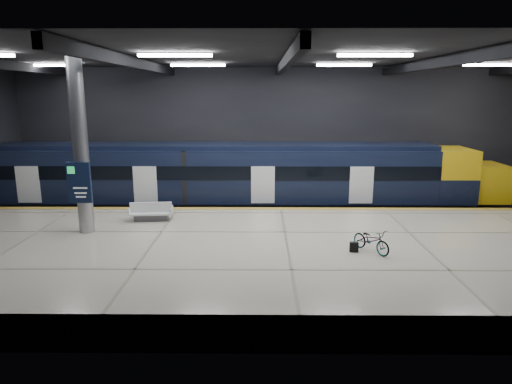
{
  "coord_description": "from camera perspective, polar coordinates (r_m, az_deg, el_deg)",
  "views": [
    {
      "loc": [
        -1.01,
        -18.62,
        6.62
      ],
      "look_at": [
        -1.19,
        1.5,
        2.2
      ],
      "focal_mm": 32.0,
      "sensor_mm": 36.0,
      "label": 1
    }
  ],
  "objects": [
    {
      "name": "train",
      "position": [
        24.56,
        -1.96,
        1.68
      ],
      "size": [
        29.4,
        2.84,
        3.79
      ],
      "color": "black",
      "rests_on": "ground"
    },
    {
      "name": "pannier_bag",
      "position": [
        16.56,
        12.15,
        -6.73
      ],
      "size": [
        0.31,
        0.21,
        0.35
      ],
      "primitive_type": "cube",
      "rotation": [
        0.0,
        0.0,
        -0.09
      ],
      "color": "black",
      "rests_on": "platform"
    },
    {
      "name": "bicycle",
      "position": [
        16.61,
        14.22,
        -5.87
      ],
      "size": [
        1.38,
        1.65,
        0.85
      ],
      "primitive_type": "imported",
      "rotation": [
        0.0,
        0.0,
        0.6
      ],
      "color": "#99999E",
      "rests_on": "platform"
    },
    {
      "name": "info_column",
      "position": [
        19.05,
        -21.1,
        5.06
      ],
      "size": [
        0.9,
        0.78,
        6.9
      ],
      "color": "#9EA0A5",
      "rests_on": "platform"
    },
    {
      "name": "platform",
      "position": [
        17.25,
        3.88,
        -8.24
      ],
      "size": [
        30.0,
        11.0,
        1.1
      ],
      "primitive_type": "cube",
      "color": "beige",
      "rests_on": "ground"
    },
    {
      "name": "ground",
      "position": [
        19.78,
        3.44,
        -7.18
      ],
      "size": [
        30.0,
        30.0,
        0.0
      ],
      "primitive_type": "plane",
      "color": "black",
      "rests_on": "ground"
    },
    {
      "name": "rails",
      "position": [
        25.01,
        2.82,
        -2.78
      ],
      "size": [
        30.0,
        1.52,
        0.16
      ],
      "color": "gray",
      "rests_on": "ground"
    },
    {
      "name": "room_shell",
      "position": [
        18.67,
        3.66,
        9.6
      ],
      "size": [
        30.1,
        16.1,
        8.05
      ],
      "color": "black",
      "rests_on": "ground"
    },
    {
      "name": "safety_strip",
      "position": [
        22.09,
        3.12,
        -2.08
      ],
      "size": [
        30.0,
        0.4,
        0.01
      ],
      "primitive_type": "cube",
      "color": "gold",
      "rests_on": "platform"
    },
    {
      "name": "bench",
      "position": [
        20.53,
        -12.97,
        -2.69
      ],
      "size": [
        1.92,
        0.93,
        0.82
      ],
      "rotation": [
        0.0,
        0.0,
        0.09
      ],
      "color": "#595B60",
      "rests_on": "platform"
    }
  ]
}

